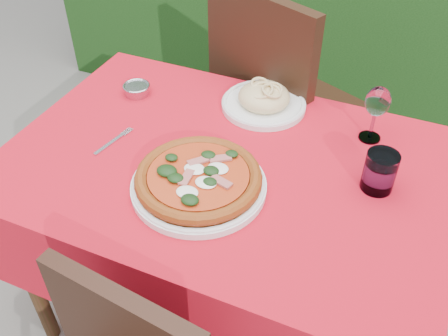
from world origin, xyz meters
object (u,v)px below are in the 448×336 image
at_px(wine_glass, 377,104).
at_px(fork, 110,144).
at_px(steel_ramekin, 137,90).
at_px(pizza_plate, 199,180).
at_px(water_glass, 379,173).
at_px(pasta_plate, 264,100).
at_px(chair_far, 277,99).

bearing_deg(wine_glass, fork, -154.25).
height_order(fork, steel_ramekin, steel_ramekin).
bearing_deg(pizza_plate, fork, 168.39).
xyz_separation_m(water_glass, fork, (-0.76, -0.13, -0.05)).
bearing_deg(pasta_plate, steel_ramekin, -167.14).
relative_size(water_glass, steel_ramekin, 1.34).
relative_size(pizza_plate, steel_ramekin, 5.20).
bearing_deg(pizza_plate, wine_glass, 47.23).
relative_size(pasta_plate, steel_ramekin, 3.27).
xyz_separation_m(wine_glass, fork, (-0.70, -0.34, -0.12)).
distance_m(water_glass, fork, 0.77).
height_order(wine_glass, fork, wine_glass).
height_order(water_glass, wine_glass, wine_glass).
bearing_deg(chair_far, water_glass, 153.70).
distance_m(pizza_plate, steel_ramekin, 0.52).
bearing_deg(water_glass, fork, -170.41).
height_order(pizza_plate, water_glass, water_glass).
bearing_deg(chair_far, wine_glass, 164.33).
relative_size(wine_glass, fork, 1.07).
relative_size(pizza_plate, pasta_plate, 1.59).
bearing_deg(pasta_plate, water_glass, -30.41).
distance_m(chair_far, pizza_plate, 0.74).
xyz_separation_m(chair_far, pasta_plate, (0.04, -0.28, 0.18)).
xyz_separation_m(pizza_plate, fork, (-0.33, 0.07, -0.03)).
distance_m(fork, steel_ramekin, 0.28).
distance_m(chair_far, fork, 0.74).
relative_size(pizza_plate, water_glass, 3.88).
bearing_deg(steel_ramekin, wine_glass, 4.91).
xyz_separation_m(water_glass, wine_glass, (-0.06, 0.21, 0.07)).
height_order(water_glass, fork, water_glass).
bearing_deg(fork, steel_ramekin, 115.22).
distance_m(wine_glass, fork, 0.79).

